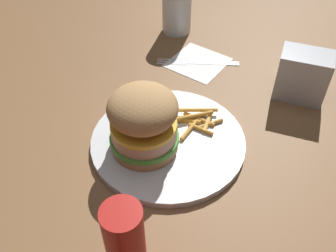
{
  "coord_description": "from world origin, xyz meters",
  "views": [
    {
      "loc": [
        0.13,
        -0.43,
        0.47
      ],
      "look_at": [
        -0.02,
        -0.02,
        0.04
      ],
      "focal_mm": 40.99,
      "sensor_mm": 36.0,
      "label": 1
    }
  ],
  "objects_px": {
    "napkin_dispenser": "(302,75)",
    "ketchup_bottle": "(126,251)",
    "plate": "(168,141)",
    "fries_pile": "(196,120)",
    "sandwich": "(143,121)",
    "napkin": "(198,62)",
    "fork": "(197,61)",
    "drink_glass": "(177,9)"
  },
  "relations": [
    {
      "from": "sandwich",
      "to": "plate",
      "type": "bearing_deg",
      "value": 43.83
    },
    {
      "from": "fork",
      "to": "fries_pile",
      "type": "bearing_deg",
      "value": -73.86
    },
    {
      "from": "plate",
      "to": "fork",
      "type": "height_order",
      "value": "plate"
    },
    {
      "from": "sandwich",
      "to": "napkin",
      "type": "bearing_deg",
      "value": 88.34
    },
    {
      "from": "plate",
      "to": "sandwich",
      "type": "xyz_separation_m",
      "value": [
        -0.03,
        -0.03,
        0.06
      ]
    },
    {
      "from": "fork",
      "to": "plate",
      "type": "bearing_deg",
      "value": -84.51
    },
    {
      "from": "ketchup_bottle",
      "to": "drink_glass",
      "type": "bearing_deg",
      "value": 103.96
    },
    {
      "from": "fries_pile",
      "to": "napkin_dispenser",
      "type": "height_order",
      "value": "napkin_dispenser"
    },
    {
      "from": "napkin",
      "to": "napkin_dispenser",
      "type": "height_order",
      "value": "napkin_dispenser"
    },
    {
      "from": "napkin_dispenser",
      "to": "drink_glass",
      "type": "bearing_deg",
      "value": 153.17
    },
    {
      "from": "napkin",
      "to": "ketchup_bottle",
      "type": "distance_m",
      "value": 0.48
    },
    {
      "from": "plate",
      "to": "napkin",
      "type": "height_order",
      "value": "plate"
    },
    {
      "from": "napkin",
      "to": "ketchup_bottle",
      "type": "height_order",
      "value": "ketchup_bottle"
    },
    {
      "from": "napkin",
      "to": "napkin_dispenser",
      "type": "relative_size",
      "value": 1.19
    },
    {
      "from": "fork",
      "to": "drink_glass",
      "type": "xyz_separation_m",
      "value": [
        -0.08,
        0.11,
        0.05
      ]
    },
    {
      "from": "fork",
      "to": "ketchup_bottle",
      "type": "xyz_separation_m",
      "value": [
        0.06,
        -0.47,
        0.07
      ]
    },
    {
      "from": "napkin_dispenser",
      "to": "ketchup_bottle",
      "type": "xyz_separation_m",
      "value": [
        -0.15,
        -0.44,
        0.03
      ]
    },
    {
      "from": "plate",
      "to": "ketchup_bottle",
      "type": "distance_m",
      "value": 0.25
    },
    {
      "from": "plate",
      "to": "ketchup_bottle",
      "type": "xyz_separation_m",
      "value": [
        0.04,
        -0.23,
        0.07
      ]
    },
    {
      "from": "fries_pile",
      "to": "ketchup_bottle",
      "type": "distance_m",
      "value": 0.29
    },
    {
      "from": "ketchup_bottle",
      "to": "napkin",
      "type": "bearing_deg",
      "value": 97.07
    },
    {
      "from": "sandwich",
      "to": "drink_glass",
      "type": "bearing_deg",
      "value": 101.69
    },
    {
      "from": "fries_pile",
      "to": "napkin",
      "type": "bearing_deg",
      "value": 105.67
    },
    {
      "from": "napkin",
      "to": "ketchup_bottle",
      "type": "relative_size",
      "value": 0.72
    },
    {
      "from": "ketchup_bottle",
      "to": "fries_pile",
      "type": "bearing_deg",
      "value": 91.28
    },
    {
      "from": "plate",
      "to": "ketchup_bottle",
      "type": "height_order",
      "value": "ketchup_bottle"
    },
    {
      "from": "fries_pile",
      "to": "fork",
      "type": "height_order",
      "value": "fries_pile"
    },
    {
      "from": "fork",
      "to": "drink_glass",
      "type": "height_order",
      "value": "drink_glass"
    },
    {
      "from": "ketchup_bottle",
      "to": "sandwich",
      "type": "bearing_deg",
      "value": 108.01
    },
    {
      "from": "plate",
      "to": "napkin",
      "type": "bearing_deg",
      "value": 95.12
    },
    {
      "from": "drink_glass",
      "to": "ketchup_bottle",
      "type": "distance_m",
      "value": 0.6
    },
    {
      "from": "fries_pile",
      "to": "fork",
      "type": "distance_m",
      "value": 0.19
    },
    {
      "from": "fries_pile",
      "to": "plate",
      "type": "bearing_deg",
      "value": -119.61
    },
    {
      "from": "drink_glass",
      "to": "napkin_dispenser",
      "type": "bearing_deg",
      "value": -25.93
    },
    {
      "from": "sandwich",
      "to": "drink_glass",
      "type": "distance_m",
      "value": 0.38
    },
    {
      "from": "plate",
      "to": "napkin_dispenser",
      "type": "xyz_separation_m",
      "value": [
        0.19,
        0.21,
        0.04
      ]
    },
    {
      "from": "fries_pile",
      "to": "ketchup_bottle",
      "type": "relative_size",
      "value": 0.64
    },
    {
      "from": "fork",
      "to": "ketchup_bottle",
      "type": "distance_m",
      "value": 0.48
    },
    {
      "from": "plate",
      "to": "fries_pile",
      "type": "relative_size",
      "value": 2.6
    },
    {
      "from": "fries_pile",
      "to": "sandwich",
      "type": "bearing_deg",
      "value": -126.14
    },
    {
      "from": "ketchup_bottle",
      "to": "fork",
      "type": "bearing_deg",
      "value": 97.26
    },
    {
      "from": "plate",
      "to": "fries_pile",
      "type": "xyz_separation_m",
      "value": [
        0.03,
        0.05,
        0.01
      ]
    }
  ]
}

